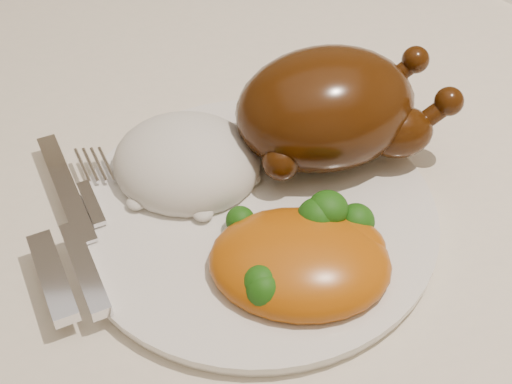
{
  "coord_description": "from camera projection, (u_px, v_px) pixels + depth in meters",
  "views": [
    {
      "loc": [
        -0.13,
        -0.56,
        1.17
      ],
      "look_at": [
        -0.1,
        -0.19,
        0.8
      ],
      "focal_mm": 50.0,
      "sensor_mm": 36.0,
      "label": 1
    }
  ],
  "objects": [
    {
      "name": "rice_mound",
      "position": [
        187.0,
        163.0,
        0.55
      ],
      "size": [
        0.14,
        0.14,
        0.06
      ],
      "rotation": [
        0.0,
        0.0,
        -0.33
      ],
      "color": "white",
      "rests_on": "dinner_plate"
    },
    {
      "name": "roast_chicken",
      "position": [
        331.0,
        108.0,
        0.55
      ],
      "size": [
        0.18,
        0.13,
        0.09
      ],
      "rotation": [
        0.0,
        0.0,
        0.19
      ],
      "color": "#411E06",
      "rests_on": "dinner_plate"
    },
    {
      "name": "tablecloth",
      "position": [
        333.0,
        92.0,
        0.71
      ],
      "size": [
        1.73,
        1.03,
        0.18
      ],
      "color": "beige",
      "rests_on": "dining_table"
    },
    {
      "name": "dinner_plate",
      "position": [
        256.0,
        216.0,
        0.54
      ],
      "size": [
        0.34,
        0.34,
        0.01
      ],
      "primitive_type": "cylinder",
      "rotation": [
        0.0,
        0.0,
        -0.34
      ],
      "color": "white",
      "rests_on": "tablecloth"
    },
    {
      "name": "cutlery",
      "position": [
        71.0,
        242.0,
        0.5
      ],
      "size": [
        0.07,
        0.19,
        0.01
      ],
      "rotation": [
        0.0,
        0.0,
        0.34
      ],
      "color": "silver",
      "rests_on": "dinner_plate"
    },
    {
      "name": "mac_and_cheese",
      "position": [
        307.0,
        257.0,
        0.49
      ],
      "size": [
        0.14,
        0.12,
        0.05
      ],
      "rotation": [
        0.0,
        0.0,
        -0.18
      ],
      "color": "#BD550C",
      "rests_on": "dinner_plate"
    },
    {
      "name": "dining_table",
      "position": [
        328.0,
        147.0,
        0.76
      ],
      "size": [
        1.6,
        0.9,
        0.76
      ],
      "color": "brown",
      "rests_on": "floor"
    }
  ]
}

